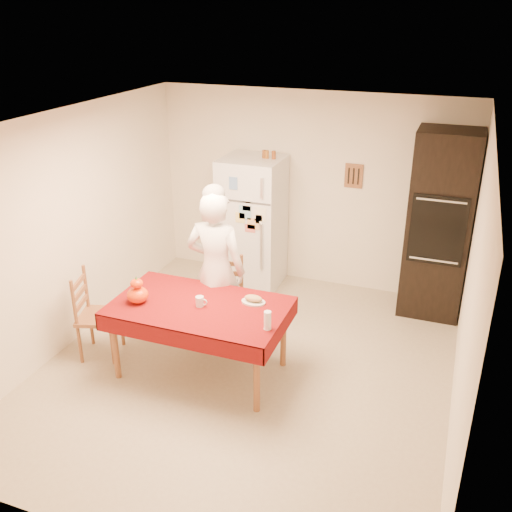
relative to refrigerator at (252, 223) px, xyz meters
The scene contains 17 objects.
floor 2.16m from the refrigerator, 70.93° to the right, with size 4.50×4.50×0.00m, color tan.
room_shell 2.13m from the refrigerator, 70.89° to the right, with size 4.02×4.52×2.51m.
refrigerator is the anchor object (origin of this frame).
oven_cabinet 2.29m from the refrigerator, ahead, with size 0.70×0.62×2.20m.
dining_table 2.10m from the refrigerator, 83.47° to the right, with size 1.70×1.00×0.76m.
chair_far 1.41m from the refrigerator, 82.23° to the right, with size 0.50×0.49×0.95m.
chair_left 2.40m from the refrigerator, 113.68° to the right, with size 0.50×0.52×0.95m.
seated_woman 1.53m from the refrigerator, 83.55° to the right, with size 0.64×0.42×1.75m, color white.
coffee_mug 2.11m from the refrigerator, 83.11° to the right, with size 0.08×0.08×0.10m, color silver.
pumpkin_lower 2.26m from the refrigerator, 98.82° to the right, with size 0.21×0.21×0.16m, color #E05605.
pumpkin_upper 2.26m from the refrigerator, 98.82° to the right, with size 0.12×0.12×0.09m, color #DE3F05.
wine_glass 2.48m from the refrigerator, 66.06° to the right, with size 0.07×0.07×0.18m, color white.
bread_plate 1.99m from the refrigerator, 68.89° to the right, with size 0.24×0.24×0.02m, color silver.
bread_loaf 1.99m from the refrigerator, 68.89° to the right, with size 0.18×0.10×0.06m, color tan.
spice_jar_left 0.91m from the refrigerator, 19.91° to the left, with size 0.05×0.05×0.10m, color brown.
spice_jar_mid 0.92m from the refrigerator, 16.20° to the left, with size 0.05×0.05×0.10m, color #97591B.
spice_jar_right 0.94m from the refrigerator, 10.82° to the left, with size 0.05×0.05×0.10m, color brown.
Camera 1 is at (1.80, -4.55, 3.42)m, focal length 40.00 mm.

